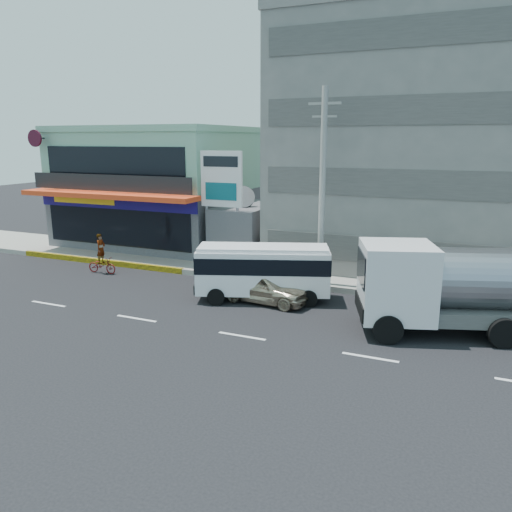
{
  "coord_description": "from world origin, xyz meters",
  "views": [
    {
      "loc": [
        12.72,
        -16.63,
        7.53
      ],
      "look_at": [
        3.77,
        4.28,
        2.2
      ],
      "focal_mm": 35.0,
      "sensor_mm": 36.0,
      "label": 1
    }
  ],
  "objects_px": {
    "shop_building": "(159,189)",
    "minibus": "(263,268)",
    "utility_pole_near": "(322,189)",
    "tanker_truck": "(469,287)",
    "sedan": "(263,287)",
    "billboard": "(222,186)",
    "satellite_dish": "(243,206)",
    "motorcycle_rider": "(102,260)",
    "concrete_building": "(424,149)"
  },
  "relations": [
    {
      "from": "satellite_dish",
      "to": "utility_pole_near",
      "type": "bearing_deg",
      "value": -30.96
    },
    {
      "from": "satellite_dish",
      "to": "utility_pole_near",
      "type": "xyz_separation_m",
      "value": [
        6.0,
        -3.6,
        1.57
      ]
    },
    {
      "from": "satellite_dish",
      "to": "motorcycle_rider",
      "type": "relative_size",
      "value": 0.65
    },
    {
      "from": "shop_building",
      "to": "tanker_truck",
      "type": "relative_size",
      "value": 1.31
    },
    {
      "from": "billboard",
      "to": "motorcycle_rider",
      "type": "height_order",
      "value": "billboard"
    },
    {
      "from": "shop_building",
      "to": "tanker_truck",
      "type": "height_order",
      "value": "shop_building"
    },
    {
      "from": "sedan",
      "to": "motorcycle_rider",
      "type": "bearing_deg",
      "value": 87.58
    },
    {
      "from": "tanker_truck",
      "to": "motorcycle_rider",
      "type": "relative_size",
      "value": 4.11
    },
    {
      "from": "minibus",
      "to": "tanker_truck",
      "type": "bearing_deg",
      "value": -5.27
    },
    {
      "from": "concrete_building",
      "to": "minibus",
      "type": "xyz_separation_m",
      "value": [
        -6.0,
        -10.41,
        -5.43
      ]
    },
    {
      "from": "satellite_dish",
      "to": "motorcycle_rider",
      "type": "bearing_deg",
      "value": -138.91
    },
    {
      "from": "shop_building",
      "to": "sedan",
      "type": "height_order",
      "value": "shop_building"
    },
    {
      "from": "shop_building",
      "to": "utility_pole_near",
      "type": "xyz_separation_m",
      "value": [
        14.0,
        -6.55,
        1.15
      ]
    },
    {
      "from": "shop_building",
      "to": "motorcycle_rider",
      "type": "height_order",
      "value": "shop_building"
    },
    {
      "from": "satellite_dish",
      "to": "billboard",
      "type": "height_order",
      "value": "billboard"
    },
    {
      "from": "satellite_dish",
      "to": "sedan",
      "type": "bearing_deg",
      "value": -58.32
    },
    {
      "from": "utility_pole_near",
      "to": "sedan",
      "type": "bearing_deg",
      "value": -120.16
    },
    {
      "from": "sedan",
      "to": "minibus",
      "type": "bearing_deg",
      "value": 29.98
    },
    {
      "from": "minibus",
      "to": "tanker_truck",
      "type": "xyz_separation_m",
      "value": [
        9.03,
        -0.83,
        0.35
      ]
    },
    {
      "from": "motorcycle_rider",
      "to": "concrete_building",
      "type": "bearing_deg",
      "value": 30.27
    },
    {
      "from": "utility_pole_near",
      "to": "sedan",
      "type": "relative_size",
      "value": 2.25
    },
    {
      "from": "satellite_dish",
      "to": "sedan",
      "type": "relative_size",
      "value": 0.34
    },
    {
      "from": "shop_building",
      "to": "minibus",
      "type": "height_order",
      "value": "shop_building"
    },
    {
      "from": "minibus",
      "to": "motorcycle_rider",
      "type": "distance_m",
      "value": 10.44
    },
    {
      "from": "billboard",
      "to": "shop_building",
      "type": "bearing_deg",
      "value": 147.68
    },
    {
      "from": "sedan",
      "to": "utility_pole_near",
      "type": "bearing_deg",
      "value": -26.12
    },
    {
      "from": "concrete_building",
      "to": "utility_pole_near",
      "type": "distance_m",
      "value": 8.79
    },
    {
      "from": "satellite_dish",
      "to": "billboard",
      "type": "bearing_deg",
      "value": -105.52
    },
    {
      "from": "concrete_building",
      "to": "minibus",
      "type": "relative_size",
      "value": 2.42
    },
    {
      "from": "satellite_dish",
      "to": "minibus",
      "type": "bearing_deg",
      "value": -58.03
    },
    {
      "from": "minibus",
      "to": "sedan",
      "type": "xyz_separation_m",
      "value": [
        0.17,
        -0.34,
        -0.82
      ]
    },
    {
      "from": "billboard",
      "to": "motorcycle_rider",
      "type": "xyz_separation_m",
      "value": [
        -5.88,
        -3.76,
        -4.17
      ]
    },
    {
      "from": "concrete_building",
      "to": "satellite_dish",
      "type": "xyz_separation_m",
      "value": [
        -10.0,
        -4.0,
        -3.42
      ]
    },
    {
      "from": "concrete_building",
      "to": "tanker_truck",
      "type": "distance_m",
      "value": 12.7
    },
    {
      "from": "concrete_building",
      "to": "utility_pole_near",
      "type": "height_order",
      "value": "concrete_building"
    },
    {
      "from": "motorcycle_rider",
      "to": "billboard",
      "type": "bearing_deg",
      "value": 32.61
    },
    {
      "from": "billboard",
      "to": "motorcycle_rider",
      "type": "distance_m",
      "value": 8.13
    },
    {
      "from": "concrete_building",
      "to": "motorcycle_rider",
      "type": "relative_size",
      "value": 6.95
    },
    {
      "from": "concrete_building",
      "to": "utility_pole_near",
      "type": "bearing_deg",
      "value": -117.76
    },
    {
      "from": "shop_building",
      "to": "sedan",
      "type": "relative_size",
      "value": 2.79
    },
    {
      "from": "motorcycle_rider",
      "to": "utility_pole_near",
      "type": "bearing_deg",
      "value": 9.0
    },
    {
      "from": "satellite_dish",
      "to": "minibus",
      "type": "xyz_separation_m",
      "value": [
        4.0,
        -6.41,
        -2.0
      ]
    },
    {
      "from": "shop_building",
      "to": "tanker_truck",
      "type": "xyz_separation_m",
      "value": [
        21.03,
        -10.19,
        -2.08
      ]
    },
    {
      "from": "shop_building",
      "to": "utility_pole_near",
      "type": "height_order",
      "value": "utility_pole_near"
    },
    {
      "from": "satellite_dish",
      "to": "tanker_truck",
      "type": "distance_m",
      "value": 14.99
    },
    {
      "from": "minibus",
      "to": "utility_pole_near",
      "type": "bearing_deg",
      "value": 54.55
    },
    {
      "from": "billboard",
      "to": "tanker_truck",
      "type": "bearing_deg",
      "value": -21.92
    },
    {
      "from": "shop_building",
      "to": "minibus",
      "type": "bearing_deg",
      "value": -37.94
    },
    {
      "from": "sedan",
      "to": "tanker_truck",
      "type": "height_order",
      "value": "tanker_truck"
    },
    {
      "from": "satellite_dish",
      "to": "motorcycle_rider",
      "type": "distance_m",
      "value": 8.92
    }
  ]
}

